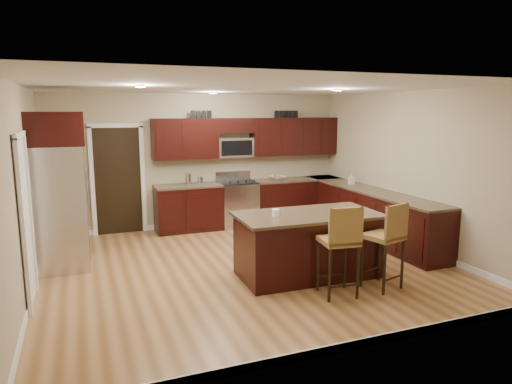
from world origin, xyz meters
name	(u,v)px	position (x,y,z in m)	size (l,w,h in m)	color
floor	(247,266)	(0.00, 0.00, 0.00)	(6.00, 6.00, 0.00)	#9D6D3E
ceiling	(247,87)	(0.00, 0.00, 2.70)	(6.00, 6.00, 0.00)	silver
wall_back	(201,161)	(0.00, 2.75, 1.35)	(6.00, 6.00, 0.00)	tan
wall_left	(23,192)	(-3.00, 0.00, 1.35)	(5.50, 5.50, 0.00)	tan
wall_right	(410,170)	(3.00, 0.00, 1.35)	(5.50, 5.50, 0.00)	tan
base_cabinets	(313,209)	(1.90, 1.45, 0.46)	(4.02, 3.96, 0.92)	black
upper_cabinets	(251,136)	(1.04, 2.58, 1.84)	(4.00, 0.33, 0.80)	black
range	(237,203)	(0.68, 2.45, 0.47)	(0.76, 0.64, 1.11)	silver
microwave	(234,147)	(0.68, 2.60, 1.62)	(0.76, 0.31, 0.40)	silver
doorway	(118,181)	(-1.65, 2.73, 1.03)	(0.85, 0.03, 2.06)	black
pantry_door	(25,223)	(-2.98, -0.30, 1.02)	(0.03, 0.80, 2.04)	white
letter_decor	(245,114)	(0.90, 2.58, 2.29)	(2.20, 0.03, 0.15)	black
island	(307,247)	(0.67, -0.69, 0.43)	(2.06, 1.12, 0.92)	black
stool_mid	(341,241)	(0.70, -1.54, 0.75)	(0.50, 0.50, 1.20)	olive
stool_right	(388,236)	(1.41, -1.53, 0.73)	(0.54, 0.54, 1.18)	olive
refrigerator	(60,189)	(-2.62, 1.00, 1.20)	(0.79, 0.99, 2.35)	silver
floor_mat	(267,239)	(0.84, 1.26, 0.01)	(1.01, 0.67, 0.01)	brown
fruit_bowl	(277,178)	(1.58, 2.45, 0.96)	(0.32, 0.32, 0.08)	silver
soap_bottle	(351,179)	(2.70, 1.34, 1.03)	(0.10, 0.10, 0.22)	#B2B2B2
canister_tall	(188,179)	(-0.34, 2.45, 1.03)	(0.12, 0.12, 0.22)	silver
canister_short	(200,181)	(-0.10, 2.45, 0.99)	(0.11, 0.11, 0.14)	silver
island_jar	(276,213)	(0.17, -0.69, 0.97)	(0.10, 0.10, 0.10)	white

